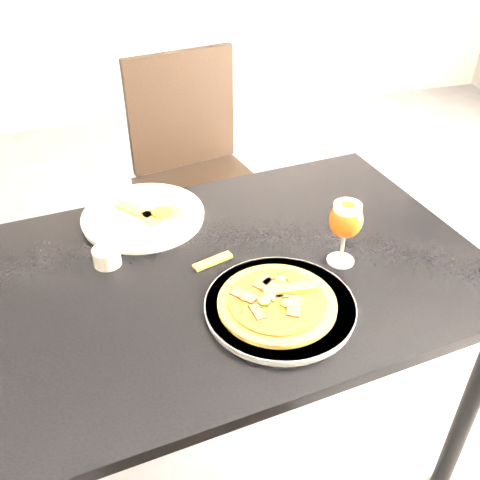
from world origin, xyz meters
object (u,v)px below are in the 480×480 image
object	(u,v)px
pizza	(278,302)
dining_table	(231,295)
chair_far	(198,174)
beer_glass	(346,220)

from	to	relation	value
pizza	dining_table	bearing A→B (deg)	108.71
chair_far	pizza	world-z (taller)	chair_far
dining_table	pizza	xyz separation A→B (m)	(0.06, -0.17, 0.12)
dining_table	pizza	distance (m)	0.22
dining_table	beer_glass	world-z (taller)	beer_glass
chair_far	beer_glass	xyz separation A→B (m)	(0.17, -0.90, 0.33)
dining_table	pizza	bearing A→B (deg)	-78.40
beer_glass	dining_table	bearing A→B (deg)	169.09
dining_table	beer_glass	distance (m)	0.34
chair_far	dining_table	bearing A→B (deg)	-108.60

